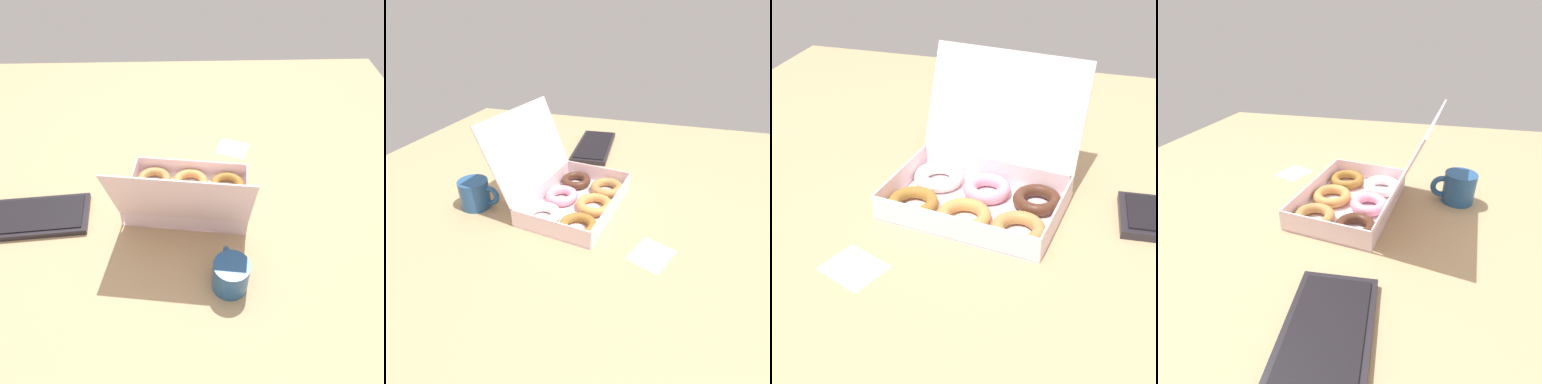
# 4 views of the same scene
# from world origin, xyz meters

# --- Properties ---
(ground_plane) EXTENTS (1.80, 1.80, 0.02)m
(ground_plane) POSITION_xyz_m (0.00, 0.00, -0.01)
(ground_plane) COLOR tan
(donut_box) EXTENTS (0.39, 0.38, 0.28)m
(donut_box) POSITION_xyz_m (-0.01, 0.03, 0.04)
(donut_box) COLOR white
(donut_box) RESTS_ON ground_plane
(coffee_mug) EXTENTS (0.09, 0.13, 0.09)m
(coffee_mug) POSITION_xyz_m (-0.11, 0.30, 0.05)
(coffee_mug) COLOR #25548D
(coffee_mug) RESTS_ON ground_plane
(paper_napkin) EXTENTS (0.13, 0.12, 0.00)m
(paper_napkin) POSITION_xyz_m (-0.17, -0.24, 0.00)
(paper_napkin) COLOR white
(paper_napkin) RESTS_ON ground_plane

